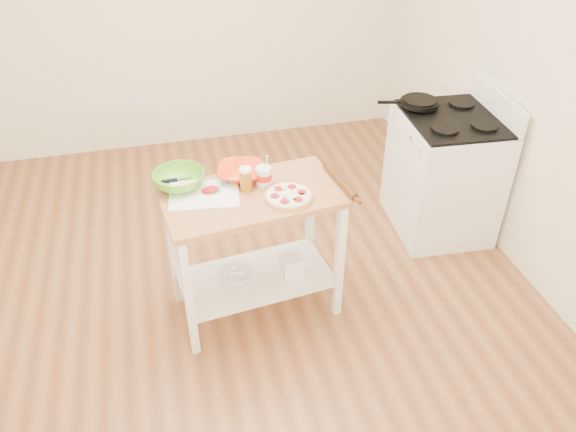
# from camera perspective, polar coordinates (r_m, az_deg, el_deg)

# --- Properties ---
(room_shell) EXTENTS (4.04, 4.54, 2.74)m
(room_shell) POSITION_cam_1_polar(r_m,az_deg,el_deg) (3.24, -6.22, 10.96)
(room_shell) COLOR #985E38
(room_shell) RESTS_ON ground
(prep_island) EXTENTS (1.10, 0.68, 0.90)m
(prep_island) POSITION_cam_1_polar(r_m,az_deg,el_deg) (3.41, -3.50, -1.36)
(prep_island) COLOR #B6784A
(prep_island) RESTS_ON ground
(gas_stove) EXTENTS (0.72, 0.83, 1.11)m
(gas_stove) POSITION_cam_1_polar(r_m,az_deg,el_deg) (4.44, 15.49, 4.21)
(gas_stove) COLOR white
(gas_stove) RESTS_ON ground
(skillet) EXTENTS (0.44, 0.28, 0.03)m
(skillet) POSITION_cam_1_polar(r_m,az_deg,el_deg) (4.31, 13.12, 11.18)
(skillet) COLOR black
(skillet) RESTS_ON gas_stove
(pizza) EXTENTS (0.28, 0.28, 0.04)m
(pizza) POSITION_cam_1_polar(r_m,az_deg,el_deg) (3.21, 0.03, 2.06)
(pizza) COLOR #E9B263
(pizza) RESTS_ON prep_island
(cutting_board) EXTENTS (0.43, 0.35, 0.04)m
(cutting_board) POSITION_cam_1_polar(r_m,az_deg,el_deg) (3.28, -8.57, 2.25)
(cutting_board) COLOR white
(cutting_board) RESTS_ON prep_island
(spatula) EXTENTS (0.14, 0.10, 0.01)m
(spatula) POSITION_cam_1_polar(r_m,az_deg,el_deg) (3.30, -6.92, 2.78)
(spatula) COLOR #42D5CA
(spatula) RESTS_ON cutting_board
(knife) EXTENTS (0.27, 0.05, 0.01)m
(knife) POSITION_cam_1_polar(r_m,az_deg,el_deg) (3.43, -11.27, 3.66)
(knife) COLOR silver
(knife) RESTS_ON cutting_board
(orange_bowl) EXTENTS (0.34, 0.34, 0.07)m
(orange_bowl) POSITION_cam_1_polar(r_m,az_deg,el_deg) (3.41, -4.76, 4.44)
(orange_bowl) COLOR #FF4314
(orange_bowl) RESTS_ON prep_island
(green_bowl) EXTENTS (0.32, 0.32, 0.10)m
(green_bowl) POSITION_cam_1_polar(r_m,az_deg,el_deg) (3.36, -11.00, 3.65)
(green_bowl) COLOR #5EB027
(green_bowl) RESTS_ON prep_island
(beer_pint) EXTENTS (0.07, 0.07, 0.15)m
(beer_pint) POSITION_cam_1_polar(r_m,az_deg,el_deg) (3.26, -4.30, 3.76)
(beer_pint) COLOR #AC5A12
(beer_pint) RESTS_ON prep_island
(yogurt_tub) EXTENTS (0.10, 0.10, 0.21)m
(yogurt_tub) POSITION_cam_1_polar(r_m,az_deg,el_deg) (3.32, -2.50, 4.09)
(yogurt_tub) COLOR white
(yogurt_tub) RESTS_ON prep_island
(rolling_pin) EXTENTS (0.09, 0.39, 0.05)m
(rolling_pin) POSITION_cam_1_polar(r_m,az_deg,el_deg) (3.35, 5.30, 3.57)
(rolling_pin) COLOR #553013
(rolling_pin) RESTS_ON prep_island
(shelf_glass_bowl) EXTENTS (0.25, 0.25, 0.06)m
(shelf_glass_bowl) POSITION_cam_1_polar(r_m,az_deg,el_deg) (3.62, -5.30, -6.09)
(shelf_glass_bowl) COLOR silver
(shelf_glass_bowl) RESTS_ON prep_island
(shelf_bin) EXTENTS (0.14, 0.14, 0.12)m
(shelf_bin) POSITION_cam_1_polar(r_m,az_deg,el_deg) (3.64, 0.32, -4.96)
(shelf_bin) COLOR white
(shelf_bin) RESTS_ON prep_island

